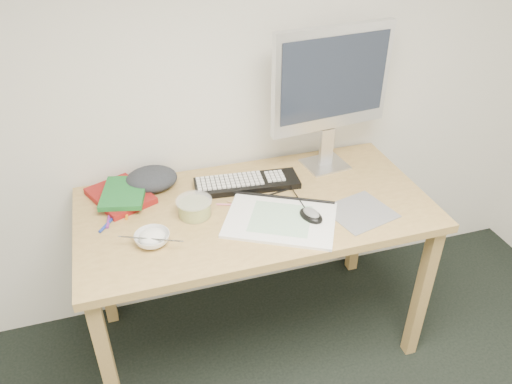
{
  "coord_description": "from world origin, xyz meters",
  "views": [
    {
      "loc": [
        -0.31,
        -0.13,
        1.89
      ],
      "look_at": [
        0.16,
        1.41,
        0.83
      ],
      "focal_mm": 35.0,
      "sensor_mm": 36.0,
      "label": 1
    }
  ],
  "objects_px": {
    "desk": "(255,222)",
    "keyboard": "(247,183)",
    "sketchpad": "(280,220)",
    "rice_bowl": "(152,239)",
    "monitor": "(332,83)"
  },
  "relations": [
    {
      "from": "desk",
      "to": "sketchpad",
      "type": "xyz_separation_m",
      "value": [
        0.06,
        -0.13,
        0.09
      ]
    },
    {
      "from": "keyboard",
      "to": "monitor",
      "type": "relative_size",
      "value": 0.71
    },
    {
      "from": "sketchpad",
      "to": "rice_bowl",
      "type": "height_order",
      "value": "rice_bowl"
    },
    {
      "from": "desk",
      "to": "sketchpad",
      "type": "height_order",
      "value": "sketchpad"
    },
    {
      "from": "desk",
      "to": "keyboard",
      "type": "xyz_separation_m",
      "value": [
        0.01,
        0.15,
        0.1
      ]
    },
    {
      "from": "keyboard",
      "to": "monitor",
      "type": "xyz_separation_m",
      "value": [
        0.39,
        0.07,
        0.38
      ]
    },
    {
      "from": "sketchpad",
      "to": "keyboard",
      "type": "xyz_separation_m",
      "value": [
        -0.05,
        0.28,
        0.01
      ]
    },
    {
      "from": "sketchpad",
      "to": "monitor",
      "type": "height_order",
      "value": "monitor"
    },
    {
      "from": "desk",
      "to": "keyboard",
      "type": "relative_size",
      "value": 3.19
    },
    {
      "from": "keyboard",
      "to": "monitor",
      "type": "height_order",
      "value": "monitor"
    },
    {
      "from": "keyboard",
      "to": "rice_bowl",
      "type": "distance_m",
      "value": 0.51
    },
    {
      "from": "sketchpad",
      "to": "keyboard",
      "type": "relative_size",
      "value": 0.94
    },
    {
      "from": "desk",
      "to": "sketchpad",
      "type": "bearing_deg",
      "value": -64.5
    },
    {
      "from": "sketchpad",
      "to": "rice_bowl",
      "type": "xyz_separation_m",
      "value": [
        -0.48,
        0.01,
        0.01
      ]
    },
    {
      "from": "monitor",
      "to": "keyboard",
      "type": "bearing_deg",
      "value": -177.07
    }
  ]
}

